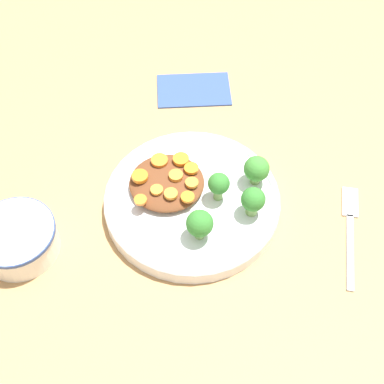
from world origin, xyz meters
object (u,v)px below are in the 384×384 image
Objects in this scene: plate at (192,201)px; napkin at (194,89)px; fork at (350,224)px; dip_bowl at (17,238)px.

plate reaches higher than napkin.
napkin is at bearing 48.27° from fork.
napkin is at bearing -92.24° from plate.
plate is at bearing -164.77° from dip_bowl.
fork is (-0.24, 0.04, -0.01)m from plate.
dip_bowl is at bearing 15.23° from plate.
plate is at bearing 91.19° from fork.
napkin is (-0.26, -0.32, -0.02)m from dip_bowl.
plate is 0.26m from napkin.
dip_bowl is at bearing 104.30° from fork.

